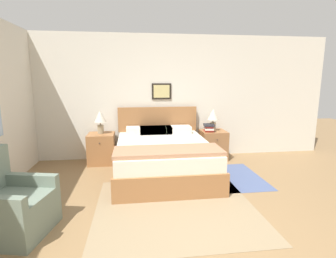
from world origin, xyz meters
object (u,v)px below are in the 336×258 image
at_px(bed, 163,156).
at_px(nightstand_by_door, 213,145).
at_px(table_lamp_by_door, 213,116).
at_px(armchair, 9,207).
at_px(table_lamp_near_window, 100,118).
at_px(nightstand_near_window, 102,148).

xyz_separation_m(bed, nightstand_by_door, (1.16, 0.78, -0.02)).
xyz_separation_m(nightstand_by_door, table_lamp_by_door, (-0.01, 0.03, 0.61)).
bearing_deg(armchair, table_lamp_by_door, 141.57).
bearing_deg(table_lamp_near_window, nightstand_by_door, -0.67).
bearing_deg(nightstand_by_door, nightstand_near_window, 180.00).
distance_m(bed, armchair, 2.48).
relative_size(armchair, table_lamp_by_door, 2.00).
distance_m(nightstand_near_window, nightstand_by_door, 2.33).
distance_m(nightstand_near_window, table_lamp_by_door, 2.40).
bearing_deg(nightstand_by_door, bed, -146.10).
bearing_deg(table_lamp_near_window, nightstand_near_window, -81.53).
bearing_deg(nightstand_by_door, armchair, -141.51).
bearing_deg(nightstand_near_window, table_lamp_by_door, 0.68).
bearing_deg(bed, armchair, -138.93).
bearing_deg(bed, table_lamp_near_window, 145.21).
height_order(nightstand_near_window, table_lamp_by_door, table_lamp_by_door).
relative_size(armchair, table_lamp_near_window, 2.00).
xyz_separation_m(bed, table_lamp_by_door, (1.16, 0.81, 0.59)).
height_order(nightstand_by_door, table_lamp_near_window, table_lamp_near_window).
bearing_deg(bed, nightstand_near_window, 146.04).
relative_size(bed, nightstand_by_door, 3.51).
relative_size(armchair, nightstand_near_window, 1.53).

